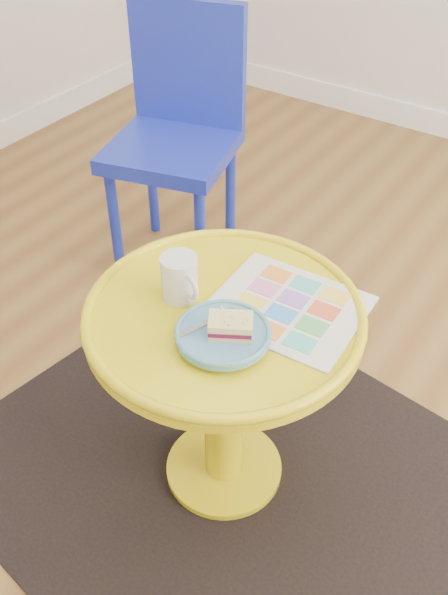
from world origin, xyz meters
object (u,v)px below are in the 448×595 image
Objects in this scene: chair at (178,125)px; side_table at (224,364)px; newspaper at (287,307)px; mug at (180,277)px; plate at (223,335)px.

side_table is at bearing -62.41° from chair.
chair reaches higher than side_table.
mug is at bearing -157.97° from newspaper.
plate is (-0.06, -0.16, 0.02)m from newspaper.
side_table is 1.93× the size of newspaper.
mug reaches higher than plate.
newspaper is (0.80, -0.66, 0.06)m from chair.
side_table is 0.20m from plate.
chair is at bearing 132.18° from plate.
newspaper is at bearing 70.65° from plate.
chair is at bearing 132.99° from side_table.
mug is at bearing -173.80° from side_table.
chair is 4.61× the size of plate.
side_table is 0.24m from mug.
newspaper is 0.17m from plate.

